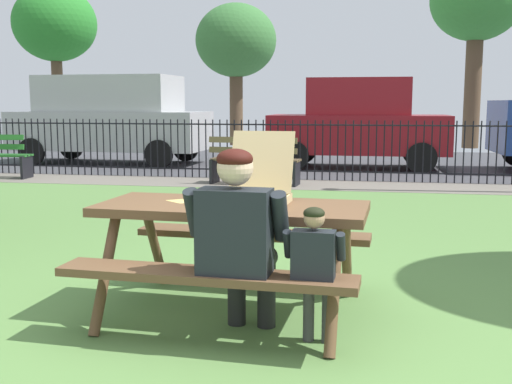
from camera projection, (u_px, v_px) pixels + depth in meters
ground at (285, 261)px, 5.79m from camera, size 28.00×12.15×0.02m
cobblestone_walkway at (327, 185)px, 11.02m from camera, size 28.00×1.40×0.01m
street_asphalt at (340, 162)px, 15.34m from camera, size 28.00×7.48×0.01m
picnic_table_foreground at (232, 229)px, 4.21m from camera, size 1.87×1.56×0.79m
pizza_box_open at (256, 190)px, 4.23m from camera, size 0.48×0.56×0.48m
pizza_slice_on_table at (188, 200)px, 4.32m from camera, size 0.22×0.18×0.02m
adult_at_table at (239, 237)px, 3.68m from camera, size 0.62×0.60×1.19m
child_at_table at (315, 265)px, 3.57m from camera, size 0.36×0.35×0.87m
iron_fence_streetside at (330, 150)px, 11.62m from camera, size 18.76×0.03×1.13m
park_bench_center at (254, 161)px, 11.06m from camera, size 1.63×0.59×0.85m
parked_car_left at (111, 118)px, 14.85m from camera, size 4.66×2.07×2.08m
parked_car_center at (359, 123)px, 13.80m from camera, size 3.91×1.84×1.98m
far_tree_left at (55, 25)px, 22.14m from camera, size 2.95×2.95×5.57m
far_tree_midleft at (236, 42)px, 21.04m from camera, size 2.74×2.74×4.77m
far_tree_center at (477, 3)px, 19.48m from camera, size 2.89×2.89×5.98m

